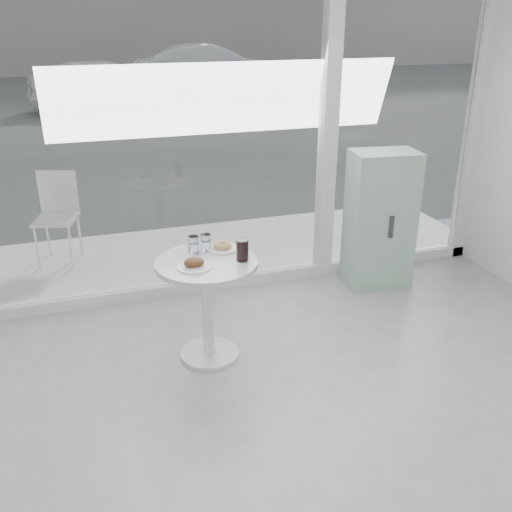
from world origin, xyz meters
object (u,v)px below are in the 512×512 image
object	(u,v)px
main_table	(207,289)
mint_cabinet	(380,220)
cola_glass	(242,250)
car_white	(105,84)
patio_chair	(57,211)
plate_fritter	(195,264)
water_tumbler_b	(206,243)
car_silver	(213,72)
water_tumbler_a	(194,245)
plate_donut	(222,247)

from	to	relation	value
main_table	mint_cabinet	size ratio (longest dim) A/B	0.61
main_table	cola_glass	world-z (taller)	cola_glass
cola_glass	car_white	bearing A→B (deg)	90.12
car_white	cola_glass	world-z (taller)	car_white
car_white	mint_cabinet	bearing A→B (deg)	-179.72
mint_cabinet	patio_chair	xyz separation A→B (m)	(-2.81, 1.39, -0.07)
plate_fritter	main_table	bearing A→B (deg)	39.98
mint_cabinet	water_tumbler_b	xyz separation A→B (m)	(-1.75, -0.56, 0.20)
car_silver	plate_fritter	xyz separation A→B (m)	(-3.53, -13.65, 0.02)
mint_cabinet	water_tumbler_a	distance (m)	1.94
mint_cabinet	water_tumbler_a	xyz separation A→B (m)	(-1.84, -0.57, 0.20)
main_table	plate_donut	size ratio (longest dim) A/B	3.38
mint_cabinet	plate_fritter	distance (m)	2.08
plate_fritter	water_tumbler_b	size ratio (longest dim) A/B	1.89
plate_donut	water_tumbler_a	bearing A→B (deg)	177.73
water_tumbler_a	car_white	bearing A→B (deg)	88.76
plate_donut	cola_glass	bearing A→B (deg)	-70.99
plate_fritter	car_white	bearing A→B (deg)	88.54
main_table	patio_chair	distance (m)	2.37
car_silver	water_tumbler_a	xyz separation A→B (m)	(-3.48, -13.39, 0.05)
car_white	main_table	bearing A→B (deg)	171.55
water_tumbler_a	plate_donut	bearing A→B (deg)	-2.27
main_table	plate_donut	xyz separation A→B (m)	(0.16, 0.17, 0.24)
car_white	plate_donut	distance (m)	12.23
water_tumbler_b	cola_glass	distance (m)	0.33
car_white	car_silver	xyz separation A→B (m)	(3.21, 1.17, 0.11)
patio_chair	car_white	size ratio (longest dim) A/B	0.23
plate_fritter	plate_donut	size ratio (longest dim) A/B	1.02
mint_cabinet	patio_chair	bearing A→B (deg)	161.03
plate_fritter	mint_cabinet	bearing A→B (deg)	23.76
main_table	cola_glass	xyz separation A→B (m)	(0.24, -0.07, 0.30)
water_tumbler_b	cola_glass	xyz separation A→B (m)	(0.20, -0.26, 0.03)
mint_cabinet	plate_donut	distance (m)	1.74
main_table	water_tumbler_b	world-z (taller)	water_tumbler_b
main_table	water_tumbler_b	size ratio (longest dim) A/B	6.27
plate_donut	cola_glass	size ratio (longest dim) A/B	1.38
plate_donut	water_tumbler_b	xyz separation A→B (m)	(-0.12, 0.03, 0.03)
main_table	patio_chair	world-z (taller)	patio_chair
car_white	plate_fritter	distance (m)	12.49
mint_cabinet	car_silver	size ratio (longest dim) A/B	0.27
patio_chair	plate_fritter	world-z (taller)	patio_chair
patio_chair	water_tumbler_a	distance (m)	2.20
water_tumbler_a	plate_fritter	bearing A→B (deg)	-101.35
car_white	water_tumbler_a	xyz separation A→B (m)	(-0.27, -12.22, 0.16)
plate_donut	water_tumbler_b	world-z (taller)	water_tumbler_b
plate_donut	water_tumbler_b	distance (m)	0.13
car_silver	water_tumbler_b	size ratio (longest dim) A/B	38.20
main_table	water_tumbler_a	bearing A→B (deg)	104.86
patio_chair	water_tumbler_a	size ratio (longest dim) A/B	7.12
car_silver	car_white	bearing A→B (deg)	117.90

